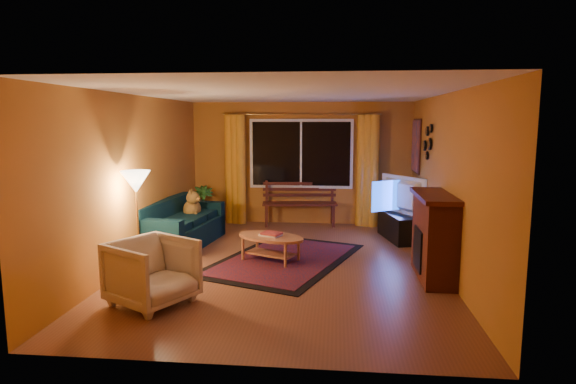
# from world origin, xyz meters

# --- Properties ---
(floor) EXTENTS (4.50, 6.00, 0.02)m
(floor) POSITION_xyz_m (0.00, 0.00, -0.01)
(floor) COLOR brown
(floor) RESTS_ON ground
(ceiling) EXTENTS (4.50, 6.00, 0.02)m
(ceiling) POSITION_xyz_m (0.00, 0.00, 2.51)
(ceiling) COLOR white
(ceiling) RESTS_ON ground
(wall_back) EXTENTS (4.50, 0.02, 2.50)m
(wall_back) POSITION_xyz_m (0.00, 3.01, 1.25)
(wall_back) COLOR #BB7229
(wall_back) RESTS_ON ground
(wall_left) EXTENTS (0.02, 6.00, 2.50)m
(wall_left) POSITION_xyz_m (-2.26, 0.00, 1.25)
(wall_left) COLOR #BB7229
(wall_left) RESTS_ON ground
(wall_right) EXTENTS (0.02, 6.00, 2.50)m
(wall_right) POSITION_xyz_m (2.26, 0.00, 1.25)
(wall_right) COLOR #BB7229
(wall_right) RESTS_ON ground
(window) EXTENTS (2.00, 0.02, 1.30)m
(window) POSITION_xyz_m (0.00, 2.94, 1.45)
(window) COLOR black
(window) RESTS_ON wall_back
(curtain_rod) EXTENTS (3.20, 0.03, 0.03)m
(curtain_rod) POSITION_xyz_m (0.00, 2.90, 2.25)
(curtain_rod) COLOR #BF8C3F
(curtain_rod) RESTS_ON wall_back
(curtain_left) EXTENTS (0.36, 0.36, 2.24)m
(curtain_left) POSITION_xyz_m (-1.35, 2.88, 1.12)
(curtain_left) COLOR #F6A126
(curtain_left) RESTS_ON ground
(curtain_right) EXTENTS (0.36, 0.36, 2.24)m
(curtain_right) POSITION_xyz_m (1.35, 2.88, 1.12)
(curtain_right) COLOR #F6A126
(curtain_right) RESTS_ON ground
(bench) EXTENTS (1.55, 0.61, 0.45)m
(bench) POSITION_xyz_m (-0.01, 2.75, 0.23)
(bench) COLOR #3D160F
(bench) RESTS_ON ground
(potted_plant) EXTENTS (0.55, 0.55, 0.80)m
(potted_plant) POSITION_xyz_m (-2.00, 2.61, 0.40)
(potted_plant) COLOR #235B1E
(potted_plant) RESTS_ON ground
(sofa) EXTENTS (1.07, 2.02, 0.78)m
(sofa) POSITION_xyz_m (-1.88, 0.94, 0.39)
(sofa) COLOR black
(sofa) RESTS_ON ground
(dog) EXTENTS (0.46, 0.53, 0.49)m
(dog) POSITION_xyz_m (-1.83, 1.38, 0.63)
(dog) COLOR olive
(dog) RESTS_ON sofa
(armchair) EXTENTS (1.07, 1.09, 0.85)m
(armchair) POSITION_xyz_m (-1.38, -1.69, 0.42)
(armchair) COLOR beige
(armchair) RESTS_ON ground
(floor_lamp) EXTENTS (0.26, 0.26, 1.44)m
(floor_lamp) POSITION_xyz_m (-2.00, -0.60, 0.72)
(floor_lamp) COLOR #BF8C3F
(floor_lamp) RESTS_ON ground
(rug) EXTENTS (2.53, 3.13, 0.02)m
(rug) POSITION_xyz_m (-0.06, 0.25, 0.01)
(rug) COLOR maroon
(rug) RESTS_ON ground
(coffee_table) EXTENTS (1.44, 1.44, 0.40)m
(coffee_table) POSITION_xyz_m (-0.25, 0.16, 0.20)
(coffee_table) COLOR #AE673F
(coffee_table) RESTS_ON ground
(tv_console) EXTENTS (0.62, 1.18, 0.47)m
(tv_console) POSITION_xyz_m (1.84, 1.75, 0.23)
(tv_console) COLOR black
(tv_console) RESTS_ON ground
(television) EXTENTS (0.78, 1.06, 0.67)m
(television) POSITION_xyz_m (1.84, 1.75, 0.81)
(television) COLOR black
(television) RESTS_ON tv_console
(fireplace) EXTENTS (0.40, 1.20, 1.10)m
(fireplace) POSITION_xyz_m (2.05, -0.40, 0.55)
(fireplace) COLOR maroon
(fireplace) RESTS_ON ground
(mirror_cluster) EXTENTS (0.06, 0.60, 0.56)m
(mirror_cluster) POSITION_xyz_m (2.21, 1.30, 1.80)
(mirror_cluster) COLOR black
(mirror_cluster) RESTS_ON wall_right
(painting) EXTENTS (0.04, 0.76, 0.96)m
(painting) POSITION_xyz_m (2.22, 2.45, 1.65)
(painting) COLOR #E75326
(painting) RESTS_ON wall_right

